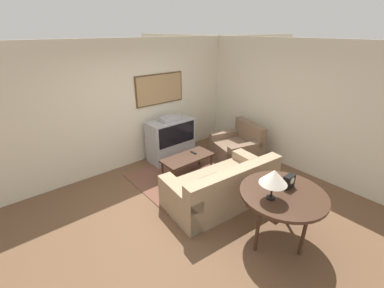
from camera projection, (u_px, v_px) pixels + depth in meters
name	position (u px, v px, depth m)	size (l,w,h in m)	color
ground_plane	(193.00, 205.00, 4.54)	(12.00, 12.00, 0.00)	brown
wall_back	(130.00, 106.00, 5.48)	(12.00, 0.10, 2.70)	beige
wall_right	(287.00, 105.00, 5.51)	(0.06, 12.00, 2.70)	beige
area_rug	(190.00, 173.00, 5.54)	(2.30, 1.67, 0.01)	brown
tv	(171.00, 139.00, 5.98)	(1.06, 0.53, 1.05)	#9E9EA3
couch	(222.00, 188.00, 4.52)	(2.02, 1.17, 0.83)	#9E8466
armchair	(237.00, 148.00, 6.00)	(1.13, 1.18, 0.88)	brown
coffee_table	(188.00, 159.00, 5.29)	(1.09, 0.50, 0.45)	#3D2619
console_table	(283.00, 197.00, 3.52)	(1.17, 1.17, 0.82)	#3D2619
table_lamp	(274.00, 177.00, 3.24)	(0.36, 0.36, 0.43)	black
mantel_clock	(289.00, 181.00, 3.57)	(0.18, 0.10, 0.19)	black
remote	(193.00, 153.00, 5.42)	(0.05, 0.16, 0.02)	black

